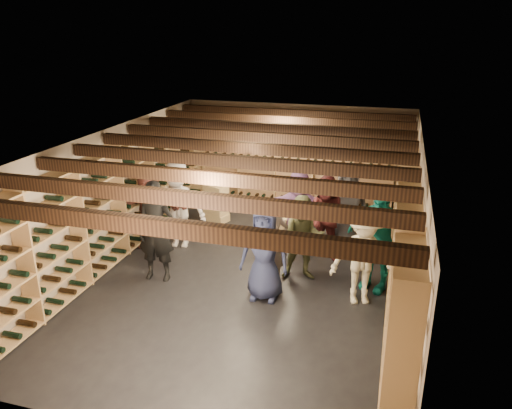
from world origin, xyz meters
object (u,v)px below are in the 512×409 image
at_px(person_1, 156,232).
at_px(person_11, 298,209).
at_px(person_3, 363,257).
at_px(person_5, 150,209).
at_px(person_2, 304,238).
at_px(person_6, 264,253).
at_px(person_9, 178,205).
at_px(person_4, 377,238).
at_px(person_12, 346,209).
at_px(crate_loose, 269,219).
at_px(person_8, 327,219).
at_px(person_7, 272,242).
at_px(crate_stack_left, 216,203).
at_px(crate_stack_right, 284,224).

relative_size(person_1, person_11, 1.12).
xyz_separation_m(person_3, person_5, (-4.18, 1.03, -0.00)).
relative_size(person_2, person_3, 0.95).
height_order(person_6, person_9, person_9).
height_order(person_5, person_11, person_5).
bearing_deg(person_5, person_3, -35.29).
bearing_deg(person_5, person_4, -28.12).
height_order(person_6, person_12, person_12).
bearing_deg(crate_loose, person_5, -136.33).
bearing_deg(person_2, crate_loose, 104.77).
bearing_deg(person_3, person_11, 109.36).
relative_size(person_2, person_12, 0.86).
bearing_deg(person_2, person_8, 59.39).
relative_size(person_8, person_12, 0.92).
bearing_deg(person_1, person_11, 38.45).
distance_m(person_2, person_6, 0.94).
distance_m(person_1, person_7, 1.98).
relative_size(crate_stack_left, crate_stack_right, 1.69).
bearing_deg(person_6, person_1, 174.38).
bearing_deg(person_9, person_3, -25.28).
relative_size(person_7, person_11, 0.95).
relative_size(crate_loose, person_12, 0.28).
bearing_deg(crate_loose, person_6, -76.88).
bearing_deg(person_2, person_5, 158.45).
relative_size(crate_loose, person_4, 0.27).
xyz_separation_m(person_3, person_6, (-1.51, -0.28, 0.00)).
relative_size(person_1, person_12, 1.00).
height_order(person_7, person_11, person_11).
bearing_deg(person_7, person_2, 3.44).
bearing_deg(person_5, person_8, -15.62).
bearing_deg(person_12, crate_stack_right, 139.81).
xyz_separation_m(person_4, person_5, (-4.36, 0.51, -0.12)).
bearing_deg(person_8, person_3, -54.15).
height_order(person_3, person_11, person_3).
distance_m(crate_loose, person_2, 2.73).
bearing_deg(person_3, person_8, 100.61).
bearing_deg(crate_loose, person_4, -44.18).
bearing_deg(person_5, crate_stack_left, 43.39).
xyz_separation_m(person_2, person_3, (1.03, -0.53, 0.04)).
bearing_deg(person_11, person_2, -72.47).
distance_m(crate_stack_right, person_9, 2.34).
xyz_separation_m(person_4, person_7, (-1.70, -0.25, -0.17)).
height_order(crate_stack_left, person_2, person_2).
height_order(crate_stack_left, person_9, person_9).
xyz_separation_m(crate_stack_right, person_6, (0.31, -2.73, 0.62)).
relative_size(person_1, person_4, 0.97).
bearing_deg(person_6, person_5, 151.81).
bearing_deg(person_9, person_6, -41.68).
bearing_deg(person_7, person_9, 132.11).
relative_size(person_2, person_5, 0.96).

